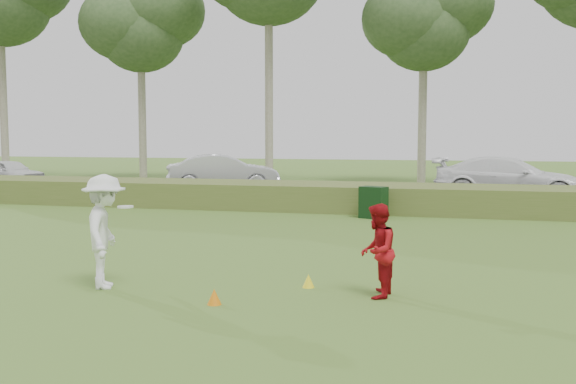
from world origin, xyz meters
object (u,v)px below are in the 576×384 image
(cone_orange, at_px, (214,297))
(utility_cabinet, at_px, (373,202))
(car_mid, at_px, (223,172))
(player_white, at_px, (105,231))
(car_right, at_px, (509,178))
(car_left, at_px, (9,172))
(player_red, at_px, (377,251))
(cone_yellow, at_px, (308,281))

(cone_orange, relative_size, utility_cabinet, 0.24)
(utility_cabinet, relative_size, car_mid, 0.20)
(utility_cabinet, xyz_separation_m, car_mid, (-7.93, 7.87, 0.41))
(player_white, distance_m, car_right, 18.96)
(car_left, height_order, car_mid, car_mid)
(cone_orange, bearing_deg, car_left, 134.31)
(player_red, xyz_separation_m, cone_yellow, (-1.22, 0.37, -0.64))
(cone_orange, xyz_separation_m, cone_yellow, (1.16, 1.46, -0.01))
(player_white, distance_m, car_left, 24.55)
(car_right, bearing_deg, car_mid, 92.92)
(player_white, height_order, car_left, player_white)
(cone_yellow, distance_m, car_left, 26.30)
(car_mid, bearing_deg, utility_cabinet, -156.43)
(cone_yellow, bearing_deg, utility_cabinet, 90.40)
(cone_orange, height_order, car_right, car_right)
(utility_cabinet, bearing_deg, car_mid, 157.22)
(player_white, xyz_separation_m, cone_yellow, (3.35, 0.89, -0.86))
(player_white, xyz_separation_m, cone_orange, (2.20, -0.57, -0.85))
(cone_yellow, bearing_deg, car_mid, 114.65)
(cone_yellow, height_order, car_left, car_left)
(cone_orange, height_order, car_mid, car_mid)
(utility_cabinet, xyz_separation_m, car_left, (-19.57, 7.93, 0.23))
(player_white, height_order, car_right, player_white)
(cone_orange, xyz_separation_m, car_right, (5.65, 17.82, 0.78))
(player_white, distance_m, cone_orange, 2.42)
(car_mid, relative_size, car_right, 0.88)
(player_red, height_order, car_right, car_right)
(utility_cabinet, distance_m, car_mid, 11.18)
(utility_cabinet, height_order, car_left, car_left)
(player_white, height_order, cone_orange, player_white)
(player_red, bearing_deg, utility_cabinet, -169.15)
(player_red, bearing_deg, cone_yellow, -103.57)
(player_white, bearing_deg, car_left, 19.30)
(cone_orange, bearing_deg, utility_cabinet, 84.35)
(player_red, bearing_deg, cone_orange, -61.96)
(player_white, bearing_deg, utility_cabinet, -39.74)
(player_white, xyz_separation_m, player_red, (4.57, 0.52, -0.22))
(car_left, distance_m, car_right, 24.16)
(cone_yellow, relative_size, car_right, 0.04)
(utility_cabinet, relative_size, car_left, 0.25)
(player_red, xyz_separation_m, cone_orange, (-2.37, -1.08, -0.63))
(cone_orange, bearing_deg, car_mid, 109.91)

